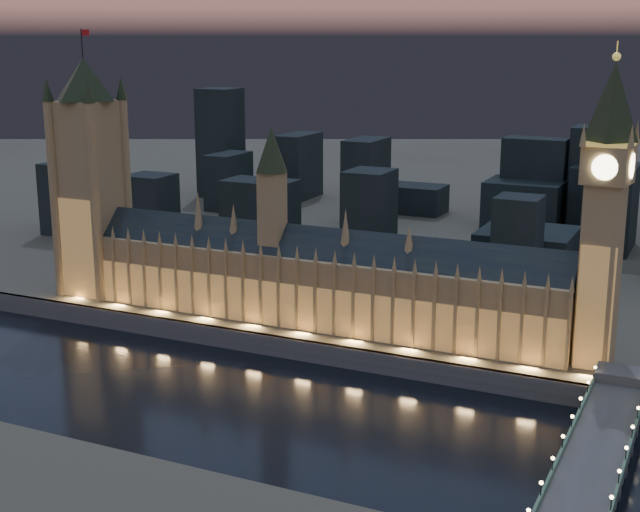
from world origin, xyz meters
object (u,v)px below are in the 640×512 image
at_px(elizabeth_tower, 606,191).
at_px(westminster_bridge, 599,452).
at_px(victoria_tower, 89,166).
at_px(palace_of_westminster, 315,279).

xyz_separation_m(elizabeth_tower, westminster_bridge, (11.87, -65.38, -63.87)).
bearing_deg(westminster_bridge, elizabeth_tower, 100.29).
distance_m(victoria_tower, elizabeth_tower, 218.05).
xyz_separation_m(palace_of_westminster, elizabeth_tower, (108.31, 0.17, 43.49)).
relative_size(elizabeth_tower, westminster_bridge, 0.98).
relative_size(palace_of_westminster, elizabeth_tower, 1.82).
bearing_deg(westminster_bridge, victoria_tower, 164.12).
bearing_deg(victoria_tower, elizabeth_tower, 0.00).
bearing_deg(palace_of_westminster, westminster_bridge, -28.48).
relative_size(victoria_tower, elizabeth_tower, 1.04).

